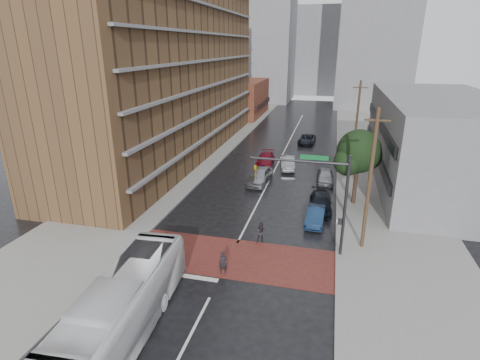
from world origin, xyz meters
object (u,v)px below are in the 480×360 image
at_px(car_travel_b, 288,163).
at_px(car_parked_near, 316,216).
at_px(pedestrian_b, 261,233).
at_px(suv_travel, 307,139).
at_px(car_travel_c, 266,159).
at_px(car_travel_a, 260,176).
at_px(car_parked_far, 325,176).
at_px(transit_bus, 121,310).
at_px(car_parked_mid, 320,203).
at_px(pedestrian_a, 223,263).

relative_size(car_travel_b, car_parked_near, 1.11).
distance_m(pedestrian_b, suv_travel, 30.50).
xyz_separation_m(pedestrian_b, car_travel_c, (-3.13, 19.02, -0.12)).
bearing_deg(pedestrian_b, car_travel_b, 72.71).
bearing_deg(car_travel_a, pedestrian_b, -73.29).
distance_m(suv_travel, car_parked_far, 16.54).
bearing_deg(car_parked_near, transit_bus, -117.22).
xyz_separation_m(car_parked_near, car_parked_far, (0.45, 10.01, 0.05)).
height_order(car_travel_b, car_parked_mid, car_travel_b).
xyz_separation_m(pedestrian_b, suv_travel, (0.98, 30.48, -0.12)).
relative_size(car_travel_a, car_parked_far, 1.17).
relative_size(pedestrian_a, pedestrian_b, 1.00).
bearing_deg(car_parked_mid, pedestrian_b, -122.86).
xyz_separation_m(transit_bus, car_travel_a, (2.34, 23.22, -0.77)).
height_order(pedestrian_a, pedestrian_b, pedestrian_b).
distance_m(transit_bus, car_parked_far, 26.71).
bearing_deg(car_parked_mid, suv_travel, 93.60).
height_order(pedestrian_a, car_travel_c, pedestrian_a).
relative_size(car_travel_c, car_parked_far, 1.10).
bearing_deg(car_travel_a, transit_bus, -90.65).
xyz_separation_m(suv_travel, car_parked_mid, (2.95, -23.48, 0.01)).
bearing_deg(suv_travel, car_travel_a, -97.57).
xyz_separation_m(car_travel_b, car_travel_c, (-2.84, 1.08, -0.06)).
distance_m(car_travel_b, car_parked_near, 14.26).
bearing_deg(car_travel_c, car_parked_near, -67.02).
bearing_deg(suv_travel, car_travel_c, -106.34).
bearing_deg(car_travel_b, car_parked_mid, -77.47).
bearing_deg(car_parked_far, transit_bus, -112.83).
relative_size(pedestrian_b, car_parked_mid, 0.34).
distance_m(car_parked_mid, car_parked_far, 7.25).
bearing_deg(car_travel_b, suv_travel, 75.68).
bearing_deg(pedestrian_a, car_travel_a, 83.28).
bearing_deg(car_travel_b, pedestrian_a, -101.88).
distance_m(pedestrian_b, car_travel_a, 12.58).
relative_size(pedestrian_b, car_travel_a, 0.32).
height_order(car_travel_a, car_travel_b, car_travel_a).
distance_m(car_parked_near, car_parked_mid, 2.78).
height_order(pedestrian_a, car_parked_mid, pedestrian_a).
relative_size(pedestrian_b, car_travel_b, 0.35).
relative_size(car_travel_a, suv_travel, 1.02).
distance_m(pedestrian_b, car_travel_c, 19.27).
bearing_deg(pedestrian_b, transit_bus, -132.30).
relative_size(car_parked_near, car_parked_far, 0.96).
xyz_separation_m(pedestrian_a, car_parked_near, (5.25, 8.73, -0.12)).
relative_size(pedestrian_a, car_travel_b, 0.35).
relative_size(car_travel_b, car_parked_mid, 0.95).
distance_m(suv_travel, car_parked_mid, 23.67).
relative_size(car_travel_b, car_parked_far, 1.06).
distance_m(car_travel_b, car_parked_far, 5.74).
xyz_separation_m(pedestrian_a, suv_travel, (2.57, 34.98, -0.12)).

